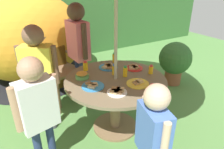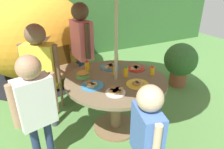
{
  "view_description": "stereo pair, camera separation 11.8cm",
  "coord_description": "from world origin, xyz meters",
  "views": [
    {
      "loc": [
        -1.08,
        -1.77,
        1.73
      ],
      "look_at": [
        -0.07,
        -0.04,
        0.78
      ],
      "focal_mm": 32.39,
      "sensor_mm": 36.0,
      "label": 1
    },
    {
      "loc": [
        -0.97,
        -1.82,
        1.73
      ],
      "look_at": [
        -0.07,
        -0.04,
        0.78
      ],
      "focal_mm": 32.39,
      "sensor_mm": 36.0,
      "label": 2
    }
  ],
  "objects": [
    {
      "name": "snack_bowl",
      "position": [
        -0.32,
        0.21,
        0.73
      ],
      "size": [
        0.16,
        0.16,
        0.07
      ],
      "color": "#66B259",
      "rests_on": "garden_table"
    },
    {
      "name": "child_in_pink_shirt",
      "position": [
        -0.07,
        0.94,
        0.93
      ],
      "size": [
        0.25,
        0.49,
        1.45
      ],
      "rotation": [
        0.0,
        0.0,
        -1.5
      ],
      "color": "navy",
      "rests_on": "ground_plane"
    },
    {
      "name": "plate_back_edge",
      "position": [
        0.09,
        0.32,
        0.71
      ],
      "size": [
        0.24,
        0.24,
        0.03
      ],
      "color": "#338CD8",
      "rests_on": "garden_table"
    },
    {
      "name": "juice_bottle_mid_left",
      "position": [
        0.04,
        0.11,
        0.76
      ],
      "size": [
        0.05,
        0.05,
        0.13
      ],
      "color": "yellow",
      "rests_on": "garden_table"
    },
    {
      "name": "juice_bottle_far_right",
      "position": [
        -0.2,
        0.39,
        0.75
      ],
      "size": [
        0.06,
        0.06,
        0.12
      ],
      "color": "yellow",
      "rests_on": "garden_table"
    },
    {
      "name": "potted_plant",
      "position": [
        1.53,
        0.52,
        0.44
      ],
      "size": [
        0.56,
        0.56,
        0.76
      ],
      "color": "brown",
      "rests_on": "ground_plane"
    },
    {
      "name": "ground_plane",
      "position": [
        0.0,
        0.0,
        -0.01
      ],
      "size": [
        10.0,
        10.0,
        0.02
      ],
      "primitive_type": "cube",
      "color": "#548442"
    },
    {
      "name": "dome_tent",
      "position": [
        -0.58,
        2.08,
        0.78
      ],
      "size": [
        2.29,
        2.29,
        1.57
      ],
      "rotation": [
        0.0,
        0.0,
        0.13
      ],
      "color": "orange",
      "rests_on": "ground_plane"
    },
    {
      "name": "plate_center_back",
      "position": [
        -0.15,
        -0.27,
        0.71
      ],
      "size": [
        0.2,
        0.2,
        0.03
      ],
      "color": "white",
      "rests_on": "garden_table"
    },
    {
      "name": "juice_bottle_front_edge",
      "position": [
        0.13,
        -0.0,
        0.76
      ],
      "size": [
        0.05,
        0.05,
        0.13
      ],
      "color": "yellow",
      "rests_on": "garden_table"
    },
    {
      "name": "child_in_blue_shirt",
      "position": [
        -0.23,
        -0.91,
        0.71
      ],
      "size": [
        0.22,
        0.37,
        1.1
      ],
      "rotation": [
        0.0,
        0.0,
        1.33
      ],
      "color": "brown",
      "rests_on": "ground_plane"
    },
    {
      "name": "child_in_white_shirt",
      "position": [
        -0.9,
        -0.2,
        0.76
      ],
      "size": [
        0.4,
        0.23,
        1.19
      ],
      "rotation": [
        0.0,
        0.0,
        0.22
      ],
      "color": "navy",
      "rests_on": "ground_plane"
    },
    {
      "name": "plate_far_left",
      "position": [
        0.14,
        -0.23,
        0.7
      ],
      "size": [
        0.25,
        0.25,
        0.03
      ],
      "color": "yellow",
      "rests_on": "garden_table"
    },
    {
      "name": "cup_near",
      "position": [
        0.2,
        -0.41,
        0.73
      ],
      "size": [
        0.07,
        0.07,
        0.06
      ],
      "primitive_type": "cylinder",
      "color": "#E04C47",
      "rests_on": "garden_table"
    },
    {
      "name": "hedge_backdrop",
      "position": [
        0.0,
        3.07,
        1.05
      ],
      "size": [
        9.0,
        0.7,
        2.1
      ],
      "primitive_type": "cube",
      "color": "#33602D",
      "rests_on": "ground_plane"
    },
    {
      "name": "juice_bottle_near_right",
      "position": [
        0.25,
        0.45,
        0.76
      ],
      "size": [
        0.05,
        0.05,
        0.13
      ],
      "color": "yellow",
      "rests_on": "garden_table"
    },
    {
      "name": "juice_bottle_mid_right",
      "position": [
        0.44,
        -0.09,
        0.75
      ],
      "size": [
        0.05,
        0.05,
        0.11
      ],
      "color": "yellow",
      "rests_on": "garden_table"
    },
    {
      "name": "plate_near_left",
      "position": [
        -0.31,
        -0.04,
        0.71
      ],
      "size": [
        0.24,
        0.24,
        0.03
      ],
      "color": "#338CD8",
      "rests_on": "garden_table"
    },
    {
      "name": "plate_center_front",
      "position": [
        0.35,
        0.13,
        0.71
      ],
      "size": [
        0.21,
        0.21,
        0.03
      ],
      "color": "red",
      "rests_on": "garden_table"
    },
    {
      "name": "garden_table",
      "position": [
        0.0,
        0.0,
        0.53
      ],
      "size": [
        1.17,
        1.17,
        0.69
      ],
      "color": "brown",
      "rests_on": "ground_plane"
    },
    {
      "name": "wooden_chair",
      "position": [
        -0.36,
        1.13,
        0.55
      ],
      "size": [
        0.61,
        0.59,
        0.97
      ],
      "rotation": [
        0.0,
        0.0,
        0.31
      ],
      "color": "brown",
      "rests_on": "ground_plane"
    },
    {
      "name": "child_in_yellow_shirt",
      "position": [
        -0.75,
        0.43,
        0.84
      ],
      "size": [
        0.39,
        0.33,
        1.31
      ],
      "rotation": [
        0.0,
        0.0,
        -0.52
      ],
      "color": "#3F3F47",
      "rests_on": "ground_plane"
    }
  ]
}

